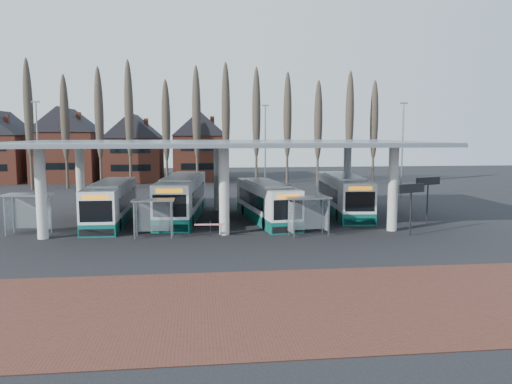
{
  "coord_description": "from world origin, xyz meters",
  "views": [
    {
      "loc": [
        -1.74,
        -31.33,
        6.94
      ],
      "look_at": [
        2.72,
        7.0,
        2.38
      ],
      "focal_mm": 35.0,
      "sensor_mm": 36.0,
      "label": 1
    }
  ],
  "objects": [
    {
      "name": "lamp_post_a",
      "position": [
        -18.0,
        22.0,
        5.34
      ],
      "size": [
        0.8,
        0.16,
        10.17
      ],
      "color": "slate",
      "rests_on": "ground"
    },
    {
      "name": "bus_0",
      "position": [
        -8.51,
        8.23,
        1.51
      ],
      "size": [
        2.53,
        11.54,
        3.2
      ],
      "rotation": [
        0.0,
        0.0,
        -0.01
      ],
      "color": "white",
      "rests_on": "ground"
    },
    {
      "name": "bus_2",
      "position": [
        3.6,
        7.62,
        1.46
      ],
      "size": [
        3.87,
        11.36,
        3.1
      ],
      "rotation": [
        0.0,
        0.0,
        0.14
      ],
      "color": "white",
      "rests_on": "ground"
    },
    {
      "name": "shelter_0",
      "position": [
        -13.35,
        4.13,
        2.05
      ],
      "size": [
        3.19,
        1.84,
        2.83
      ],
      "rotation": [
        0.0,
        0.0,
        -0.11
      ],
      "color": "gray",
      "rests_on": "ground"
    },
    {
      "name": "townhouse_row",
      "position": [
        -15.75,
        44.0,
        5.94
      ],
      "size": [
        36.8,
        10.3,
        12.25
      ],
      "color": "brown",
      "rests_on": "ground"
    },
    {
      "name": "info_sign_1",
      "position": [
        15.84,
        5.06,
        3.0
      ],
      "size": [
        2.29,
        0.99,
        3.58
      ],
      "rotation": [
        0.0,
        0.0,
        0.37
      ],
      "color": "black",
      "rests_on": "ground"
    },
    {
      "name": "info_sign_0",
      "position": [
        12.56,
        0.68,
        2.97
      ],
      "size": [
        2.23,
        1.06,
        3.54
      ],
      "rotation": [
        0.0,
        0.0,
        0.41
      ],
      "color": "black",
      "rests_on": "ground"
    },
    {
      "name": "barrier",
      "position": [
        -0.99,
        1.53,
        0.82
      ],
      "size": [
        2.12,
        0.62,
        1.06
      ],
      "rotation": [
        0.0,
        0.0,
        -0.05
      ],
      "color": "black",
      "rests_on": "ground"
    },
    {
      "name": "lamp_post_c",
      "position": [
        20.0,
        20.0,
        5.34
      ],
      "size": [
        0.8,
        0.16,
        10.17
      ],
      "color": "slate",
      "rests_on": "ground"
    },
    {
      "name": "brick_strip",
      "position": [
        0.0,
        -12.0,
        0.01
      ],
      "size": [
        70.0,
        10.0,
        0.03
      ],
      "primitive_type": "cube",
      "color": "#582E23",
      "rests_on": "ground"
    },
    {
      "name": "lamp_post_b",
      "position": [
        6.0,
        26.0,
        5.34
      ],
      "size": [
        0.8,
        0.16,
        10.17
      ],
      "color": "slate",
      "rests_on": "ground"
    },
    {
      "name": "shelter_2",
      "position": [
        5.65,
        1.57,
        1.93
      ],
      "size": [
        3.02,
        1.78,
        2.66
      ],
      "rotation": [
        0.0,
        0.0,
        0.13
      ],
      "color": "gray",
      "rests_on": "ground"
    },
    {
      "name": "shelter_1",
      "position": [
        -4.74,
        2.18,
        1.88
      ],
      "size": [
        2.81,
        1.45,
        2.58
      ],
      "rotation": [
        0.0,
        0.0,
        -0.02
      ],
      "color": "gray",
      "rests_on": "ground"
    },
    {
      "name": "bus_1",
      "position": [
        -3.09,
        9.63,
        1.65
      ],
      "size": [
        3.99,
        12.79,
        3.49
      ],
      "rotation": [
        0.0,
        0.0,
        -0.1
      ],
      "color": "white",
      "rests_on": "ground"
    },
    {
      "name": "bus_3",
      "position": [
        10.72,
        10.48,
        1.58
      ],
      "size": [
        3.48,
        12.2,
        3.35
      ],
      "rotation": [
        0.0,
        0.0,
        -0.08
      ],
      "color": "white",
      "rests_on": "ground"
    },
    {
      "name": "station_canopy",
      "position": [
        0.0,
        8.0,
        5.68
      ],
      "size": [
        32.0,
        16.0,
        6.34
      ],
      "color": "silver",
      "rests_on": "ground"
    },
    {
      "name": "poplar_row",
      "position": [
        0.0,
        33.0,
        8.78
      ],
      "size": [
        45.1,
        1.1,
        14.5
      ],
      "color": "#473D33",
      "rests_on": "ground"
    },
    {
      "name": "ground",
      "position": [
        0.0,
        0.0,
        0.0
      ],
      "size": [
        140.0,
        140.0,
        0.0
      ],
      "primitive_type": "plane",
      "color": "black",
      "rests_on": "ground"
    }
  ]
}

